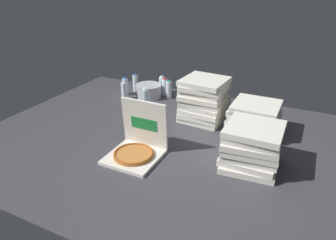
{
  "coord_description": "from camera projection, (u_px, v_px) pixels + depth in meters",
  "views": [
    {
      "loc": [
        1.0,
        -2.04,
        1.29
      ],
      "look_at": [
        -0.03,
        0.1,
        0.14
      ],
      "focal_mm": 32.49,
      "sensor_mm": 36.0,
      "label": 1
    }
  ],
  "objects": [
    {
      "name": "water_bottle_3",
      "position": [
        124.0,
        91.0,
        3.4
      ],
      "size": [
        0.07,
        0.07,
        0.21
      ],
      "color": "white",
      "rests_on": "ground_plane"
    },
    {
      "name": "water_bottle_6",
      "position": [
        165.0,
        87.0,
        3.51
      ],
      "size": [
        0.07,
        0.07,
        0.21
      ],
      "color": "white",
      "rests_on": "ground_plane"
    },
    {
      "name": "pizza_stack_right_far",
      "position": [
        252.0,
        146.0,
        2.2
      ],
      "size": [
        0.43,
        0.44,
        0.32
      ],
      "color": "silver",
      "rests_on": "ground_plane"
    },
    {
      "name": "water_bottle_2",
      "position": [
        146.0,
        98.0,
        3.21
      ],
      "size": [
        0.07,
        0.07,
        0.21
      ],
      "color": "silver",
      "rests_on": "ground_plane"
    },
    {
      "name": "water_bottle_5",
      "position": [
        162.0,
        85.0,
        3.59
      ],
      "size": [
        0.07,
        0.07,
        0.21
      ],
      "color": "silver",
      "rests_on": "ground_plane"
    },
    {
      "name": "water_bottle_4",
      "position": [
        125.0,
        86.0,
        3.54
      ],
      "size": [
        0.07,
        0.07,
        0.21
      ],
      "color": "silver",
      "rests_on": "ground_plane"
    },
    {
      "name": "open_pizza_box",
      "position": [
        137.0,
        146.0,
        2.36
      ],
      "size": [
        0.39,
        0.4,
        0.41
      ],
      "color": "silver",
      "rests_on": "ground_plane"
    },
    {
      "name": "water_bottle_0",
      "position": [
        136.0,
        83.0,
        3.65
      ],
      "size": [
        0.07,
        0.07,
        0.21
      ],
      "color": "white",
      "rests_on": "ground_plane"
    },
    {
      "name": "ice_bucket",
      "position": [
        149.0,
        91.0,
        3.49
      ],
      "size": [
        0.29,
        0.29,
        0.15
      ],
      "primitive_type": "cylinder",
      "color": "#B7BABF",
      "rests_on": "ground_plane"
    },
    {
      "name": "pizza_stack_right_near",
      "position": [
        204.0,
        100.0,
        2.88
      ],
      "size": [
        0.43,
        0.43,
        0.41
      ],
      "color": "silver",
      "rests_on": "ground_plane"
    },
    {
      "name": "pizza_stack_right_mid",
      "position": [
        254.0,
        118.0,
        2.68
      ],
      "size": [
        0.44,
        0.44,
        0.28
      ],
      "color": "silver",
      "rests_on": "ground_plane"
    },
    {
      "name": "ground_plane",
      "position": [
        166.0,
        141.0,
        2.61
      ],
      "size": [
        3.2,
        2.4,
        0.02
      ],
      "primitive_type": "cube",
      "color": "#38383D"
    },
    {
      "name": "water_bottle_1",
      "position": [
        169.0,
        90.0,
        3.44
      ],
      "size": [
        0.07,
        0.07,
        0.21
      ],
      "color": "white",
      "rests_on": "ground_plane"
    }
  ]
}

